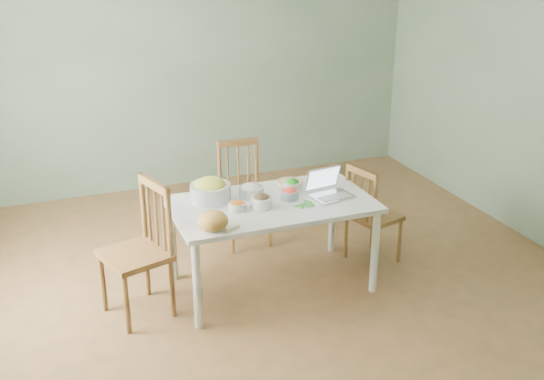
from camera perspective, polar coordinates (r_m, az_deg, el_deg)
name	(u,v)px	position (r m, az deg, el deg)	size (l,w,h in m)	color
floor	(275,286)	(5.36, 0.28, -8.28)	(5.00, 5.00, 0.00)	brown
wall_back	(189,62)	(7.15, -7.19, 10.88)	(5.00, 0.00, 2.70)	gray
wall_front	(505,288)	(2.82, 19.40, -7.91)	(5.00, 0.00, 2.70)	gray
dining_table	(272,244)	(5.21, 0.00, -4.70)	(1.54, 0.86, 0.72)	white
chair_far	(245,195)	(5.88, -2.35, -0.43)	(0.41, 0.39, 0.93)	brown
chair_left	(134,252)	(4.88, -11.73, -5.25)	(0.45, 0.43, 1.01)	brown
chair_right	(374,213)	(5.64, 8.76, -2.00)	(0.38, 0.37, 0.87)	brown
bread_boule	(213,221)	(4.60, -5.09, -2.67)	(0.21, 0.21, 0.14)	#C0853A
butter_stick	(232,228)	(4.61, -3.44, -3.31)	(0.11, 0.03, 0.03)	beige
bowl_squash	(210,190)	(5.08, -5.33, 0.02)	(0.31, 0.31, 0.18)	gold
bowl_carrot	(237,205)	(4.92, -3.00, -1.33)	(0.14, 0.14, 0.08)	orange
bowl_onion	(251,190)	(5.15, -1.79, -0.01)	(0.19, 0.19, 0.10)	beige
bowl_mushroom	(261,201)	(4.95, -0.91, -0.97)	(0.16, 0.16, 0.10)	black
bowl_redpep	(289,194)	(5.11, 1.49, -0.31)	(0.14, 0.14, 0.09)	red
bowl_broccoli	(292,184)	(5.29, 1.75, 0.48)	(0.14, 0.14, 0.09)	#0F670E
flatbread	(290,182)	(5.43, 1.54, 0.67)	(0.21, 0.21, 0.02)	#D8BC86
basil_bunch	(304,204)	(5.01, 2.74, -1.19)	(0.19, 0.19, 0.02)	#28842B
laptop	(333,185)	(5.14, 5.23, 0.47)	(0.31, 0.27, 0.21)	silver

